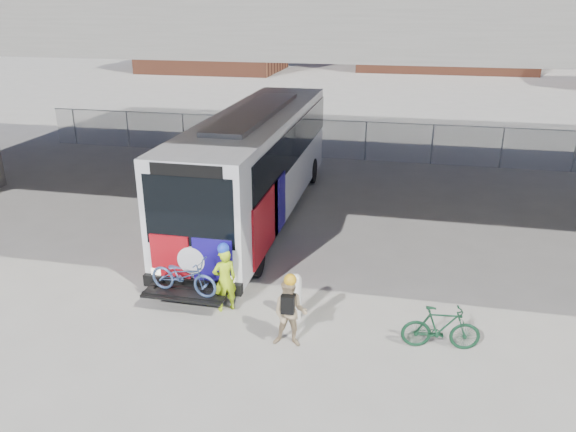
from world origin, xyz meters
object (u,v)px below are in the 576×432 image
(bus, at_px, (257,157))
(bollard, at_px, (295,294))
(cyclist_hivis, at_px, (225,278))
(cyclist_tan, at_px, (290,312))
(bike_parked, at_px, (441,328))

(bus, bearing_deg, bollard, -67.33)
(bollard, bearing_deg, cyclist_hivis, 180.00)
(bus, distance_m, cyclist_hivis, 6.51)
(cyclist_hivis, xyz_separation_m, cyclist_tan, (1.84, -1.14, -0.03))
(bollard, relative_size, bike_parked, 0.69)
(bus, relative_size, cyclist_tan, 7.56)
(bus, xyz_separation_m, cyclist_tan, (2.77, -7.46, -1.30))
(cyclist_hivis, bearing_deg, cyclist_tan, 111.55)
(bus, height_order, bike_parked, bus)
(bus, relative_size, cyclist_hivis, 7.39)
(bollard, bearing_deg, bus, 112.67)
(bus, relative_size, bike_parked, 7.80)
(bike_parked, bearing_deg, bollard, 74.24)
(bollard, bearing_deg, bike_parked, -9.68)
(bollard, height_order, cyclist_tan, cyclist_tan)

